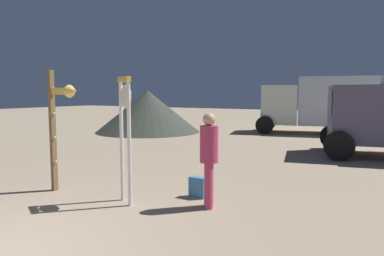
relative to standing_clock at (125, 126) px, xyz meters
name	(u,v)px	position (x,y,z in m)	size (l,w,h in m)	color
standing_clock	(125,126)	(0.00, 0.00, 0.00)	(0.46, 0.30, 2.36)	white
arrow_sign	(60,115)	(-1.61, -0.15, 0.17)	(0.93, 0.28, 2.54)	brown
person_near_clock	(209,155)	(1.46, 0.54, -0.50)	(0.33, 0.33, 1.71)	#BE3758
backpack	(198,187)	(0.99, 0.98, -1.26)	(0.34, 0.20, 0.41)	teal
box_truck_far	(329,103)	(1.36, 13.91, 0.12)	(6.94, 3.77, 2.86)	silver
dome_tent	(148,111)	(-7.07, 9.92, -0.36)	(5.50, 5.50, 2.20)	#32362E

